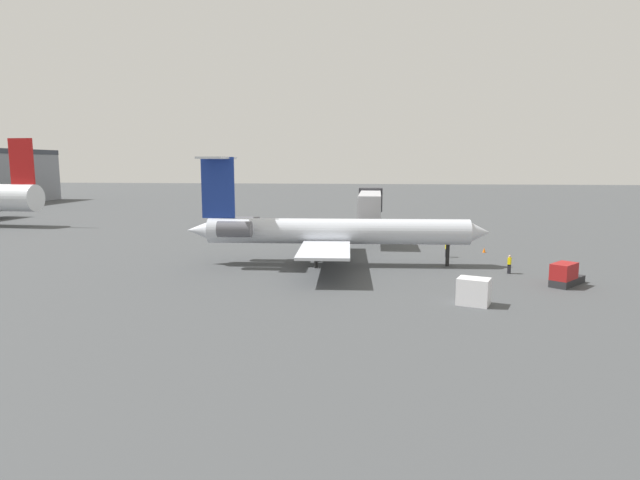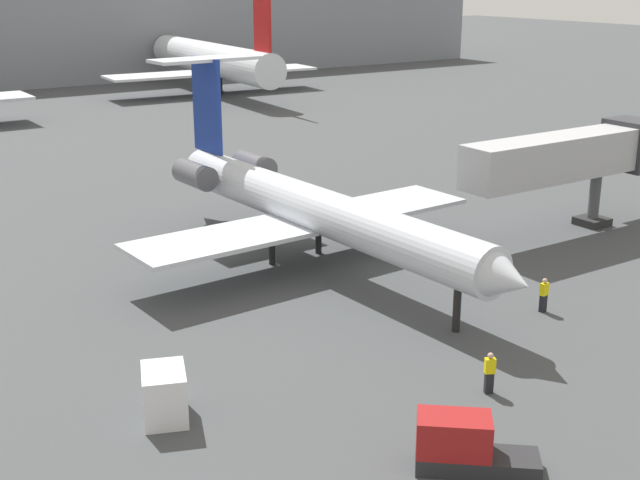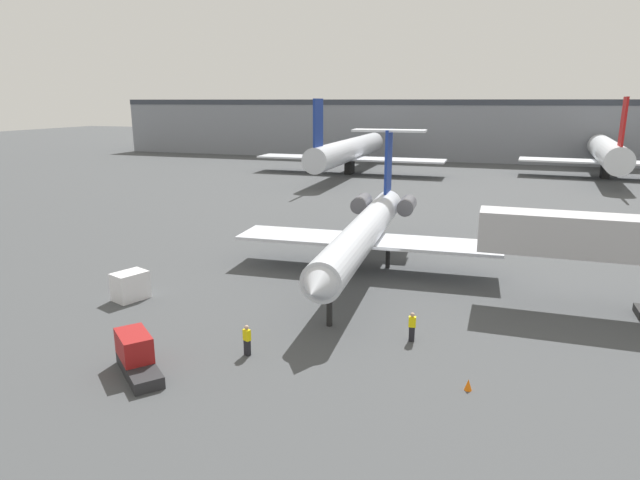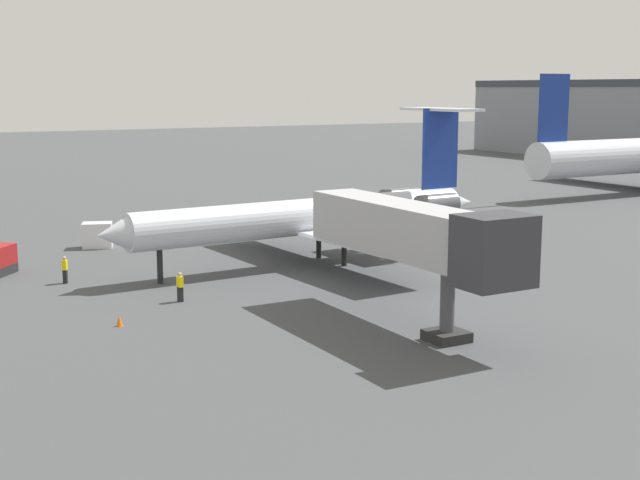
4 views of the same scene
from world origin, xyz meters
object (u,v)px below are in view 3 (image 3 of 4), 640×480
Objects in this scene: traffic_cone_near at (468,385)px; parked_airliner_west_mid at (608,153)px; cargo_container_uld at (130,286)px; jet_bridge at (624,240)px; parked_airliner_west_end at (349,150)px; baggage_tug_lead at (136,356)px; ground_crew_marshaller at (247,340)px; regional_jet at (367,227)px; ground_crew_loader at (412,327)px.

traffic_cone_near is 0.02× the size of parked_airliner_west_mid.
jet_bridge is at bearing 14.07° from cargo_container_uld.
parked_airliner_west_end is at bearing 92.88° from cargo_container_uld.
parked_airliner_west_end is (-3.39, 67.39, 3.32)m from cargo_container_uld.
cargo_container_uld is at bearing 128.62° from baggage_tug_lead.
parked_airliner_west_end reaches higher than traffic_cone_near.
baggage_tug_lead is 0.10× the size of parked_airliner_west_end.
cargo_container_uld is at bearing 155.44° from ground_crew_marshaller.
regional_jet reaches higher than cargo_container_uld.
parked_airliner_west_mid is (9.46, 68.00, -0.38)m from jet_bridge.
regional_jet is 53.47× the size of traffic_cone_near.
regional_jet reaches higher than baggage_tug_lead.
traffic_cone_near is (3.37, -4.53, -0.58)m from ground_crew_loader.
jet_bridge reaches higher than ground_crew_loader.
ground_crew_marshaller is at bearing -97.87° from regional_jet.
baggage_tug_lead reaches higher than traffic_cone_near.
parked_airliner_west_mid reaches higher than baggage_tug_lead.
regional_jet is 1.95× the size of jet_bridge.
jet_bridge is 68.66m from parked_airliner_west_mid.
traffic_cone_near is 82.79m from parked_airliner_west_mid.
traffic_cone_near is at bearing -53.32° from ground_crew_loader.
parked_airliner_west_end is at bearing 97.61° from baggage_tug_lead.
ground_crew_marshaller is 11.35m from traffic_cone_near.
ground_crew_marshaller is at bearing -146.71° from jet_bridge.
ground_crew_loader is at bearing -65.34° from regional_jet.
baggage_tug_lead is 76.60m from parked_airliner_west_end.
regional_jet is 17.40× the size of ground_crew_marshaller.
parked_airliner_west_end is at bearing 106.85° from regional_jet.
baggage_tug_lead is at bearing -111.62° from parked_airliner_west_mid.
ground_crew_marshaller is 0.66× the size of cargo_container_uld.
jet_bridge reaches higher than ground_crew_marshaller.
ground_crew_marshaller and ground_crew_loader have the same top height.
jet_bridge is 5.88× the size of cargo_container_uld.
jet_bridge is at bearing -97.92° from parked_airliner_west_mid.
parked_airliner_west_end reaches higher than cargo_container_uld.
traffic_cone_near is (22.50, -5.12, -0.68)m from cargo_container_uld.
cargo_container_uld reaches higher than ground_crew_marshaller.
jet_bridge is 27.44× the size of traffic_cone_near.
regional_jet is 0.87× the size of parked_airliner_west_mid.
parked_airliner_west_mid reaches higher than cargo_container_uld.
parked_airliner_west_mid reaches higher than jet_bridge.
jet_bridge is 14.70m from ground_crew_loader.
traffic_cone_near is (9.01, -16.81, -3.18)m from regional_jet.
jet_bridge is 0.45× the size of parked_airliner_west_mid.
traffic_cone_near is (-8.13, -12.79, -4.51)m from jet_bridge.
regional_jet is at bearing 114.66° from ground_crew_loader.
baggage_tug_lead is 10.82m from cargo_container_uld.
ground_crew_loader is (7.96, 4.51, 0.00)m from ground_crew_marshaller.
regional_jet is at bearing 82.13° from ground_crew_marshaller.
baggage_tug_lead is at bearing -145.96° from jet_bridge.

